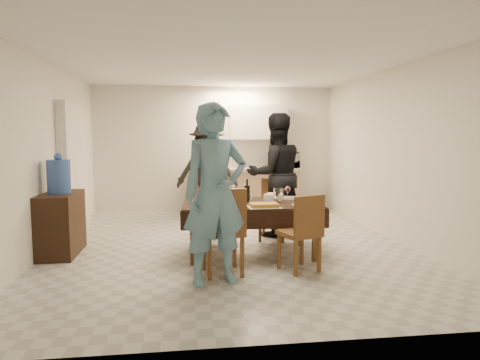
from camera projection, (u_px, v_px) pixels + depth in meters
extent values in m
cube|color=beige|center=(230.00, 245.00, 6.21)|extent=(5.00, 6.00, 0.02)
cube|color=white|center=(229.00, 62.00, 5.93)|extent=(5.00, 6.00, 0.02)
cube|color=silver|center=(215.00, 149.00, 9.03)|extent=(5.00, 0.02, 2.60)
cube|color=silver|center=(272.00, 175.00, 3.11)|extent=(5.00, 0.02, 2.60)
cube|color=silver|center=(45.00, 156.00, 5.75)|extent=(0.02, 6.00, 2.60)
cube|color=silver|center=(396.00, 154.00, 6.39)|extent=(0.02, 6.00, 2.60)
cube|color=white|center=(75.00, 168.00, 6.97)|extent=(0.15, 1.40, 2.10)
cube|color=tan|center=(245.00, 191.00, 8.88)|extent=(2.20, 0.60, 0.86)
cube|color=#ABABA5|center=(245.00, 169.00, 8.83)|extent=(2.24, 0.64, 0.05)
cube|color=silver|center=(258.00, 122.00, 8.91)|extent=(1.20, 0.34, 0.70)
cube|color=black|center=(251.00, 204.00, 5.65)|extent=(1.84, 1.13, 0.04)
cube|color=brown|center=(251.00, 230.00, 5.69)|extent=(0.07, 0.07, 0.66)
cube|color=brown|center=(222.00, 232.00, 4.87)|extent=(0.51, 0.51, 0.05)
cube|color=brown|center=(224.00, 211.00, 4.64)|extent=(0.46, 0.10, 0.49)
cube|color=brown|center=(299.00, 233.00, 4.99)|extent=(0.54, 0.54, 0.05)
cube|color=brown|center=(304.00, 216.00, 4.78)|extent=(0.40, 0.19, 0.44)
cube|color=brown|center=(214.00, 214.00, 6.36)|extent=(0.49, 0.49, 0.05)
cube|color=brown|center=(214.00, 200.00, 6.16)|extent=(0.38, 0.15, 0.42)
cube|color=brown|center=(273.00, 211.00, 6.47)|extent=(0.53, 0.53, 0.05)
cube|color=brown|center=(276.00, 196.00, 6.26)|extent=(0.41, 0.18, 0.45)
cube|color=black|center=(61.00, 224.00, 5.68)|extent=(0.45, 0.89, 0.82)
cylinder|color=#3C64C6|center=(59.00, 176.00, 5.62)|extent=(0.30, 0.30, 0.44)
cylinder|color=white|center=(278.00, 195.00, 5.63)|extent=(0.13, 0.13, 0.19)
cube|color=gold|center=(264.00, 205.00, 5.28)|extent=(0.41, 0.31, 0.05)
cylinder|color=white|center=(271.00, 197.00, 5.86)|extent=(0.20, 0.20, 0.08)
cylinder|color=white|center=(245.00, 198.00, 5.92)|extent=(0.18, 0.18, 0.03)
cylinder|color=white|center=(207.00, 207.00, 5.27)|extent=(0.28, 0.28, 0.02)
cylinder|color=white|center=(302.00, 205.00, 5.43)|extent=(0.24, 0.24, 0.01)
cylinder|color=white|center=(205.00, 200.00, 5.87)|extent=(0.25, 0.25, 0.01)
cylinder|color=white|center=(290.00, 198.00, 6.02)|extent=(0.26, 0.26, 0.02)
imported|color=silver|center=(284.00, 160.00, 8.92)|extent=(0.60, 0.40, 0.33)
imported|color=#6192AD|center=(215.00, 194.00, 4.51)|extent=(0.80, 0.63, 1.93)
imported|color=black|center=(276.00, 175.00, 6.73)|extent=(1.04, 0.87, 1.93)
imported|color=black|center=(207.00, 170.00, 8.28)|extent=(1.18, 0.68, 1.83)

